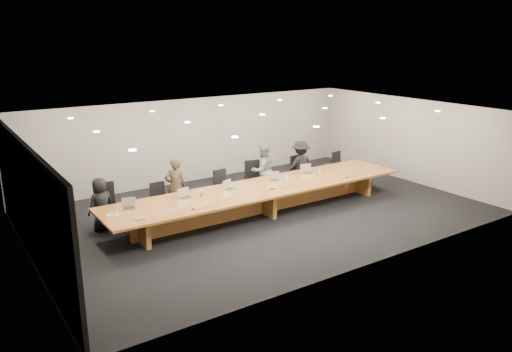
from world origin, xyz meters
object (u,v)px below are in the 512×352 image
(chair_far_right, at_px, (340,166))
(paper_cup_near, at_px, (287,178))
(conference_table, at_px, (262,195))
(mic_right, at_px, (347,177))
(laptop_b, at_px, (186,193))
(laptop_d, at_px, (275,176))
(chair_far_left, at_px, (106,206))
(chair_mid_right, at_px, (255,179))
(laptop_a, at_px, (129,204))
(amber_mug, at_px, (201,196))
(mic_left, at_px, (193,209))
(laptop_c, at_px, (231,185))
(mic_center, at_px, (272,188))
(person_b, at_px, (175,187))
(chair_right, at_px, (300,172))
(chair_mid_left, at_px, (224,187))
(av_box, at_px, (141,218))
(person_d, at_px, (301,165))
(laptop_e, at_px, (308,169))
(paper_cup_far, at_px, (320,171))
(person_c, at_px, (263,170))
(chair_left, at_px, (161,201))
(person_a, at_px, (101,204))

(chair_far_right, relative_size, paper_cup_near, 10.42)
(conference_table, height_order, mic_right, mic_right)
(laptop_b, relative_size, laptop_d, 0.99)
(chair_far_left, bearing_deg, chair_mid_right, 15.89)
(laptop_a, height_order, paper_cup_near, laptop_a)
(amber_mug, xyz_separation_m, mic_left, (-0.59, -0.72, -0.03))
(laptop_c, height_order, mic_center, laptop_c)
(laptop_b, bearing_deg, mic_right, -18.09)
(person_b, distance_m, mic_left, 1.84)
(person_b, xyz_separation_m, laptop_d, (2.70, -0.92, 0.08))
(chair_right, bearing_deg, chair_mid_left, 168.66)
(amber_mug, bearing_deg, chair_far_right, 10.12)
(conference_table, height_order, chair_right, chair_right)
(laptop_c, relative_size, av_box, 1.54)
(person_d, bearing_deg, laptop_c, 25.09)
(amber_mug, bearing_deg, chair_mid_left, 39.88)
(conference_table, relative_size, laptop_c, 26.47)
(laptop_c, height_order, laptop_e, laptop_e)
(conference_table, bearing_deg, mic_center, -66.62)
(chair_mid_right, distance_m, mic_center, 1.71)
(laptop_a, bearing_deg, laptop_c, 16.98)
(av_box, height_order, mic_left, av_box)
(chair_mid_left, bearing_deg, laptop_a, -168.38)
(chair_far_right, bearing_deg, mic_center, -166.61)
(chair_far_left, height_order, paper_cup_far, chair_far_left)
(person_c, xyz_separation_m, av_box, (-4.60, -1.76, -0.06))
(chair_mid_right, relative_size, amber_mug, 13.24)
(laptop_c, height_order, mic_right, laptop_c)
(chair_left, height_order, laptop_e, laptop_e)
(chair_far_right, height_order, paper_cup_far, chair_far_right)
(chair_mid_right, height_order, paper_cup_near, chair_mid_right)
(conference_table, bearing_deg, laptop_e, 11.13)
(conference_table, xyz_separation_m, paper_cup_near, (1.05, 0.24, 0.28))
(chair_far_left, height_order, laptop_a, chair_far_left)
(conference_table, bearing_deg, chair_mid_left, 112.11)
(conference_table, height_order, laptop_c, laptop_c)
(chair_mid_right, xyz_separation_m, laptop_e, (1.31, -0.94, 0.33))
(person_b, height_order, av_box, person_b)
(person_a, height_order, mic_right, person_a)
(chair_left, distance_m, mic_left, 1.78)
(laptop_a, bearing_deg, mic_center, 8.58)
(chair_mid_right, bearing_deg, person_d, 7.32)
(chair_mid_left, relative_size, person_d, 0.65)
(chair_far_right, bearing_deg, person_c, 171.59)
(person_a, bearing_deg, paper_cup_far, 159.45)
(chair_far_left, relative_size, chair_mid_left, 1.15)
(laptop_e, relative_size, mic_right, 3.36)
(amber_mug, bearing_deg, person_b, 101.27)
(laptop_d, height_order, mic_right, laptop_d)
(conference_table, xyz_separation_m, amber_mug, (-1.83, 0.14, 0.27))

